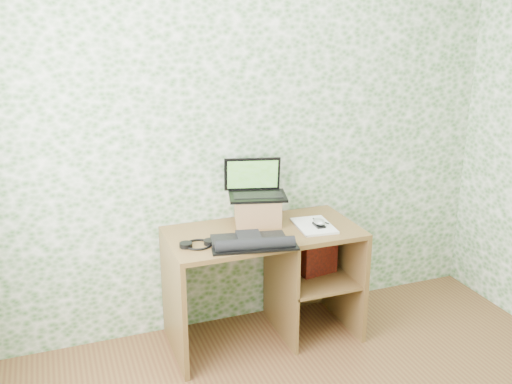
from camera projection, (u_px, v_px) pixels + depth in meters
name	position (u px, v px, depth m)	size (l,w,h in m)	color
wall_back	(246.00, 134.00, 3.65)	(3.50, 3.50, 0.00)	white
desk	(273.00, 266.00, 3.68)	(1.20, 0.60, 0.75)	brown
riser	(258.00, 210.00, 3.65)	(0.29, 0.24, 0.17)	olive
laptop	(255.00, 187.00, 3.64)	(0.41, 0.34, 0.24)	black
keyboard	(252.00, 242.00, 3.31)	(0.51, 0.34, 0.07)	black
headphones	(198.00, 244.00, 3.32)	(0.22, 0.16, 0.03)	black
notepad	(314.00, 226.00, 3.60)	(0.22, 0.31, 0.01)	silver
mouse	(319.00, 223.00, 3.58)	(0.07, 0.11, 0.04)	#BDBDC0
pen	(321.00, 221.00, 3.65)	(0.01, 0.01, 0.13)	black
red_box	(319.00, 253.00, 3.74)	(0.24, 0.08, 0.29)	maroon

